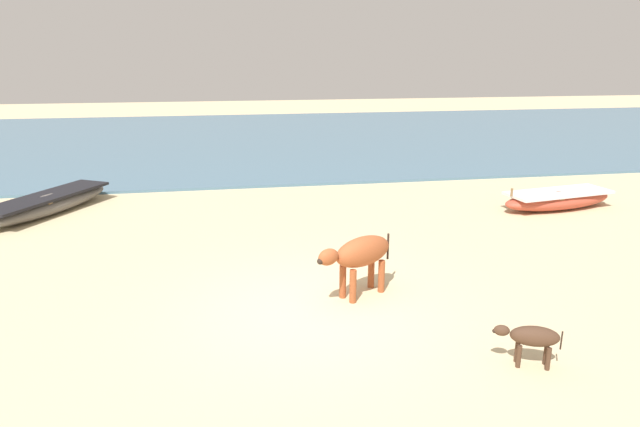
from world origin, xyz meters
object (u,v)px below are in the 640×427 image
at_px(fishing_boat_2, 48,203).
at_px(cow_adult_rust, 360,254).
at_px(fishing_boat_0, 558,199).
at_px(calf_near_dark, 532,338).

relative_size(fishing_boat_2, cow_adult_rust, 2.62).
distance_m(fishing_boat_0, calf_near_dark, 8.40).
distance_m(fishing_boat_2, cow_adult_rust, 9.18).
bearing_deg(fishing_boat_0, fishing_boat_2, -17.42).
xyz_separation_m(cow_adult_rust, calf_near_dark, (1.71, -2.52, -0.34)).
height_order(fishing_boat_2, calf_near_dark, fishing_boat_2).
xyz_separation_m(fishing_boat_2, calf_near_dark, (8.45, -8.74, 0.14)).
distance_m(cow_adult_rust, calf_near_dark, 3.06).
bearing_deg(calf_near_dark, fishing_boat_0, -104.88).
relative_size(fishing_boat_0, calf_near_dark, 3.93).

